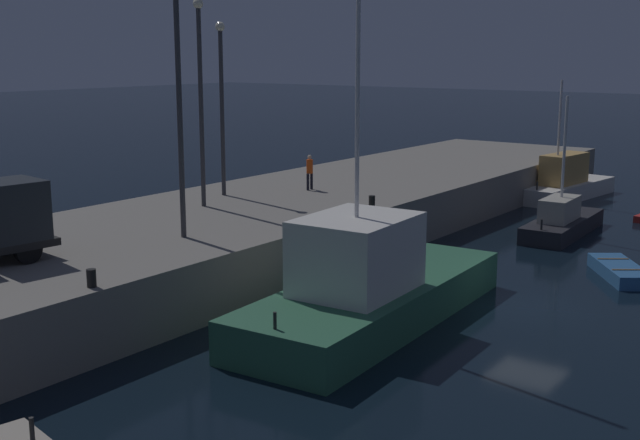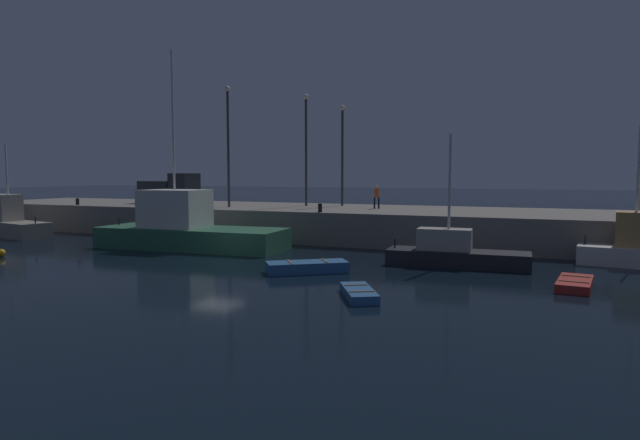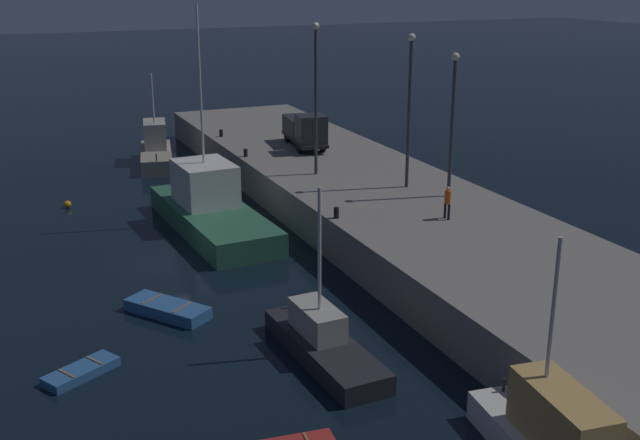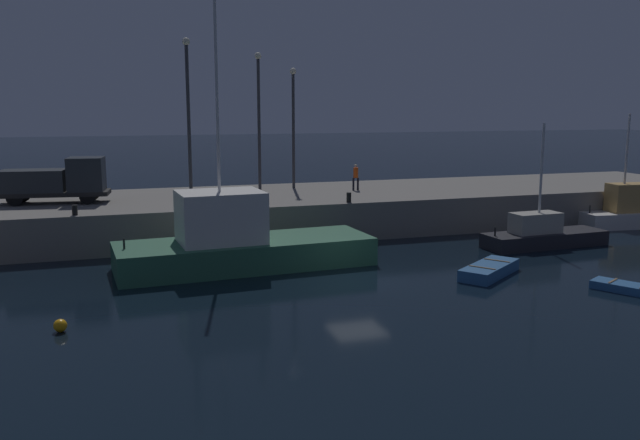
# 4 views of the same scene
# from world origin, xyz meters

# --- Properties ---
(ground_plane) EXTENTS (320.00, 320.00, 0.00)m
(ground_plane) POSITION_xyz_m (0.00, 0.00, 0.00)
(ground_plane) COLOR black
(pier_quay) EXTENTS (62.84, 10.97, 2.26)m
(pier_quay) POSITION_xyz_m (0.00, 13.46, 1.13)
(pier_quay) COLOR gray
(pier_quay) RESTS_ON ground
(fishing_boat_blue) EXTENTS (12.66, 4.76, 12.81)m
(fishing_boat_blue) POSITION_xyz_m (-4.80, 3.77, 1.27)
(fishing_boat_blue) COLOR #2D6647
(fishing_boat_blue) RESTS_ON ground
(fishing_boat_white) EXTENTS (7.39, 2.45, 6.92)m
(fishing_boat_white) POSITION_xyz_m (12.47, 3.40, 0.68)
(fishing_boat_white) COLOR #232328
(fishing_boat_white) RESTS_ON ground
(fishing_boat_orange) EXTENTS (8.04, 3.81, 7.12)m
(fishing_boat_orange) POSITION_xyz_m (-21.91, 4.21, 1.16)
(fishing_boat_orange) COLOR gray
(fishing_boat_orange) RESTS_ON ground
(dinghy_orange_near) EXTENTS (4.05, 3.47, 0.58)m
(dinghy_orange_near) POSITION_xyz_m (6.08, -1.36, 0.27)
(dinghy_orange_near) COLOR #2D6099
(dinghy_orange_near) RESTS_ON ground
(rowboat_white_mid) EXTENTS (2.35, 3.04, 0.39)m
(rowboat_white_mid) POSITION_xyz_m (10.18, -5.60, 0.18)
(rowboat_white_mid) COLOR #2D6099
(rowboat_white_mid) RESTS_ON ground
(dinghy_red_small) EXTENTS (1.66, 3.31, 0.41)m
(dinghy_red_small) POSITION_xyz_m (18.12, -0.31, 0.18)
(dinghy_red_small) COLOR #B22823
(dinghy_red_small) RESTS_ON ground
(mooring_buoy_mid) EXTENTS (0.47, 0.47, 0.47)m
(mooring_buoy_mid) POSITION_xyz_m (-12.55, -3.57, 0.23)
(mooring_buoy_mid) COLOR orange
(mooring_buoy_mid) RESTS_ON ground
(lamp_post_west) EXTENTS (0.44, 0.44, 9.36)m
(lamp_post_west) POSITION_xyz_m (-6.12, 11.09, 7.64)
(lamp_post_west) COLOR #38383D
(lamp_post_west) RESTS_ON pier_quay
(lamp_post_east) EXTENTS (0.44, 0.44, 8.96)m
(lamp_post_east) POSITION_xyz_m (-1.17, 14.85, 7.43)
(lamp_post_east) COLOR #38383D
(lamp_post_east) RESTS_ON pier_quay
(lamp_post_central) EXTENTS (0.44, 0.44, 8.10)m
(lamp_post_central) POSITION_xyz_m (1.49, 16.10, 6.98)
(lamp_post_central) COLOR #38383D
(lamp_post_central) RESTS_ON pier_quay
(utility_truck) EXTENTS (6.34, 2.73, 2.64)m
(utility_truck) POSITION_xyz_m (-13.50, 13.40, 3.57)
(utility_truck) COLOR black
(utility_truck) RESTS_ON pier_quay
(dockworker) EXTENTS (0.46, 0.34, 1.75)m
(dockworker) POSITION_xyz_m (5.12, 13.68, 3.26)
(dockworker) COLOR black
(dockworker) RESTS_ON pier_quay
(bollard_west) EXTENTS (0.28, 0.28, 0.55)m
(bollard_west) POSITION_xyz_m (-19.53, 8.85, 2.53)
(bollard_west) COLOR black
(bollard_west) RESTS_ON pier_quay
(bollard_central) EXTENTS (0.28, 0.28, 0.58)m
(bollard_central) POSITION_xyz_m (2.70, 8.46, 2.55)
(bollard_central) COLOR black
(bollard_central) RESTS_ON pier_quay
(bollard_east) EXTENTS (0.28, 0.28, 0.54)m
(bollard_east) POSITION_xyz_m (-12.41, 8.49, 2.53)
(bollard_east) COLOR black
(bollard_east) RESTS_ON pier_quay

